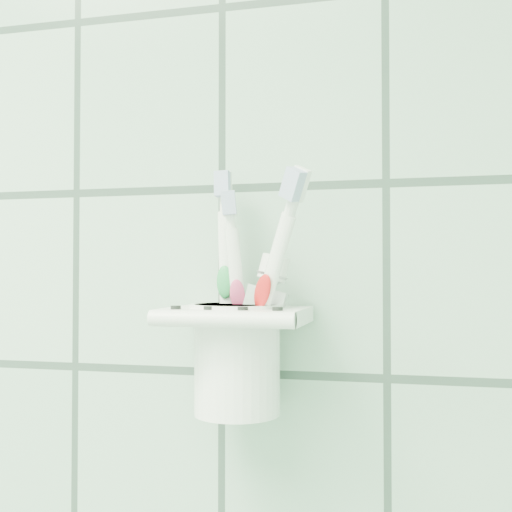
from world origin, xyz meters
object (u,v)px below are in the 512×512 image
at_px(holder_bracket, 237,317).
at_px(toothpaste_tube, 238,317).
at_px(cup, 237,354).
at_px(toothbrush_pink, 248,295).
at_px(toothbrush_blue, 229,284).
at_px(toothbrush_orange, 235,278).

distance_m(holder_bracket, toothpaste_tube, 0.00).
bearing_deg(cup, toothpaste_tube, -68.20).
bearing_deg(holder_bracket, cup, 99.47).
bearing_deg(holder_bracket, toothpaste_tube, -57.34).
relative_size(toothbrush_pink, toothbrush_blue, 0.91).
height_order(toothbrush_blue, toothpaste_tube, toothbrush_blue).
distance_m(cup, toothbrush_orange, 0.07).
height_order(holder_bracket, cup, same).
distance_m(cup, toothbrush_pink, 0.05).
xyz_separation_m(cup, toothbrush_orange, (-0.00, 0.01, 0.07)).
height_order(holder_bracket, toothbrush_blue, toothbrush_blue).
height_order(cup, toothbrush_pink, toothbrush_pink).
relative_size(holder_bracket, toothbrush_blue, 0.58).
relative_size(toothbrush_orange, toothpaste_tube, 1.51).
bearing_deg(toothbrush_blue, cup, -32.90).
height_order(toothbrush_pink, toothbrush_orange, toothbrush_orange).
bearing_deg(toothbrush_orange, toothbrush_pink, 20.70).
bearing_deg(toothbrush_pink, cup, -141.49).
bearing_deg(toothbrush_blue, holder_bracket, -45.07).
xyz_separation_m(cup, toothbrush_pink, (0.01, 0.01, 0.05)).
height_order(holder_bracket, toothpaste_tube, toothpaste_tube).
distance_m(holder_bracket, toothbrush_pink, 0.02).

